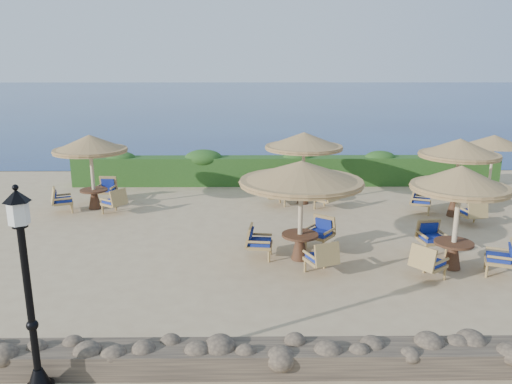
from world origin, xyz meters
The scene contains 11 objects.
ground centered at (0.00, 0.00, 0.00)m, with size 120.00×120.00×0.00m, color tan.
sea centered at (0.00, 70.00, 0.00)m, with size 160.00×160.00×0.00m, color #0C1E4E.
hedge centered at (0.00, 7.20, 0.60)m, with size 18.00×0.90×1.20m, color #1C4115.
stone_wall centered at (0.00, -6.20, 0.22)m, with size 15.00×0.65×0.44m, color brown.
lamp_post centered at (-4.80, -6.80, 1.55)m, with size 0.44×0.44×3.31m.
extra_parasol centered at (7.80, 5.20, 2.17)m, with size 2.30×2.30×2.41m.
cafe_set_0 centered at (-0.21, -1.27, 1.99)m, with size 3.21×3.21×2.65m.
cafe_set_1 centered at (3.58, -1.92, 1.80)m, with size 2.75×2.63×2.65m.
cafe_set_2 centered at (-7.08, 3.59, 1.85)m, with size 2.76×2.71×2.65m.
cafe_set_3 centered at (0.42, 4.18, 1.92)m, with size 2.86×2.86×2.65m.
cafe_set_4 centered at (5.38, 2.55, 1.87)m, with size 2.75×2.76×2.65m.
Camera 1 is at (-1.50, -13.61, 5.01)m, focal length 35.00 mm.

